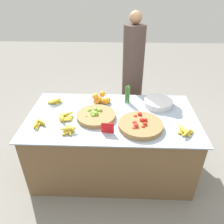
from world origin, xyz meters
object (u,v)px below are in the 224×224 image
(lime_bowl, at_px, (96,116))
(tomato_basket, at_px, (140,125))
(metal_bowl, at_px, (158,103))
(vendor_person, at_px, (132,81))
(price_sign, at_px, (108,128))

(lime_bowl, bearing_deg, tomato_basket, -18.58)
(tomato_basket, xyz_separation_m, metal_bowl, (0.24, 0.44, 0.01))
(tomato_basket, bearing_deg, vendor_person, 92.04)
(lime_bowl, xyz_separation_m, tomato_basket, (0.46, -0.16, 0.00))
(tomato_basket, distance_m, price_sign, 0.34)
(tomato_basket, bearing_deg, metal_bowl, 61.48)
(price_sign, bearing_deg, tomato_basket, 23.50)
(vendor_person, bearing_deg, metal_bowl, -65.17)
(lime_bowl, relative_size, vendor_person, 0.24)
(lime_bowl, height_order, price_sign, price_sign)
(lime_bowl, bearing_deg, price_sign, -61.67)
(lime_bowl, height_order, metal_bowl, lime_bowl)
(tomato_basket, xyz_separation_m, vendor_person, (-0.04, 1.04, 0.02))
(tomato_basket, height_order, vendor_person, vendor_person)
(tomato_basket, height_order, price_sign, price_sign)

